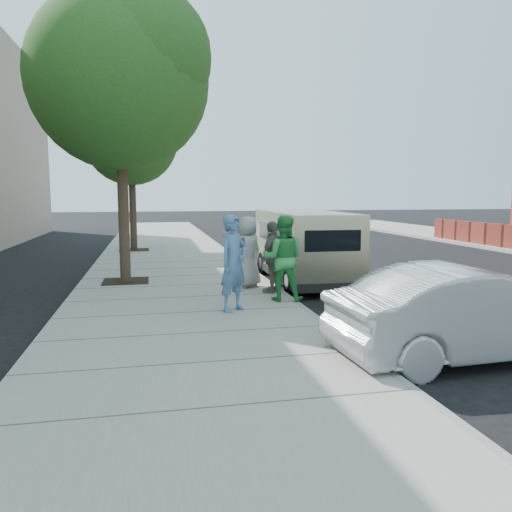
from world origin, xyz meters
The scene contains 12 objects.
ground centered at (0.00, 0.00, 0.00)m, with size 120.00×120.00×0.00m, color black.
sidewalk centered at (-1.00, 0.00, 0.07)m, with size 5.00×60.00×0.15m, color gray.
curb_face centered at (1.44, 0.00, 0.07)m, with size 0.12×60.00×0.16m, color gray.
tree_near centered at (-2.25, 2.40, 5.55)m, with size 4.62×4.60×7.53m.
tree_far centered at (-2.25, 10.00, 4.88)m, with size 3.92×3.80×6.49m.
parking_meter centered at (0.29, -0.33, 1.13)m, with size 0.28×0.12×1.35m.
van centered at (2.57, 2.17, 1.05)m, with size 1.92×5.41×1.99m.
sedan centered at (3.06, -4.75, 0.71)m, with size 1.50×4.31×1.42m, color #A3A6AA.
person_officer centered at (-0.02, -1.54, 1.12)m, with size 0.71×0.46×1.93m, color teal.
person_green_shirt centered at (1.20, -0.78, 1.08)m, with size 0.91×0.71×1.87m, color green.
person_gray_shirt centered at (0.75, 0.91, 1.04)m, with size 0.87×0.56×1.78m, color #A4A4A6.
person_striped_polo centered at (1.20, 0.12, 1.00)m, with size 0.99×0.41×1.70m, color slate.
Camera 1 is at (-1.62, -11.22, 2.49)m, focal length 35.00 mm.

